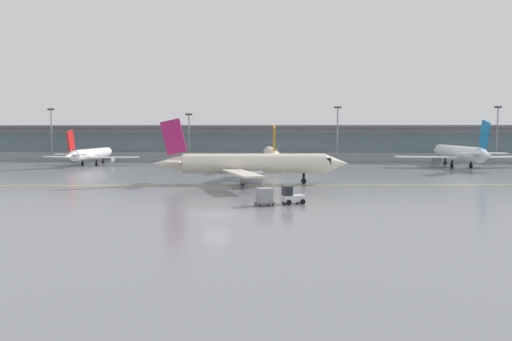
% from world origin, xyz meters
% --- Properties ---
extents(ground_plane, '(400.00, 400.00, 0.00)m').
position_xyz_m(ground_plane, '(0.00, 0.00, 0.00)').
color(ground_plane, slate).
extents(taxiway_centreline_stripe, '(109.68, 9.11, 0.01)m').
position_xyz_m(taxiway_centreline_stripe, '(1.74, 27.16, 0.00)').
color(taxiway_centreline_stripe, yellow).
rests_on(taxiway_centreline_stripe, ground_plane).
extents(terminal_concourse, '(173.22, 11.00, 9.60)m').
position_xyz_m(terminal_concourse, '(0.00, 91.14, 4.92)').
color(terminal_concourse, '#9EA3A8').
rests_on(terminal_concourse, ground_plane).
extents(gate_airplane_0, '(23.82, 25.62, 8.49)m').
position_xyz_m(gate_airplane_0, '(-40.08, 68.53, 2.55)').
color(gate_airplane_0, white).
rests_on(gate_airplane_0, ground_plane).
extents(gate_airplane_1, '(26.46, 28.58, 9.46)m').
position_xyz_m(gate_airplane_1, '(3.04, 64.16, 2.84)').
color(gate_airplane_1, silver).
rests_on(gate_airplane_1, ground_plane).
extents(gate_airplane_2, '(29.19, 31.47, 10.42)m').
position_xyz_m(gate_airplane_2, '(45.10, 67.09, 3.12)').
color(gate_airplane_2, white).
rests_on(gate_airplane_2, ground_plane).
extents(taxiing_regional_jet, '(30.85, 28.60, 10.21)m').
position_xyz_m(taxiing_regional_jet, '(1.35, 29.13, 3.06)').
color(taxiing_regional_jet, silver).
rests_on(taxiing_regional_jet, ground_plane).
extents(baggage_tug, '(2.94, 2.38, 2.10)m').
position_xyz_m(baggage_tug, '(7.53, 7.65, 0.89)').
color(baggage_tug, silver).
rests_on(baggage_tug, ground_plane).
extents(cargo_dolly_lead, '(2.56, 2.29, 1.94)m').
position_xyz_m(cargo_dolly_lead, '(4.51, 6.39, 1.05)').
color(cargo_dolly_lead, '#595B60').
rests_on(cargo_dolly_lead, ground_plane).
extents(apron_light_mast_0, '(1.80, 0.36, 14.08)m').
position_xyz_m(apron_light_mast_0, '(-56.81, 83.35, 7.72)').
color(apron_light_mast_0, gray).
rests_on(apron_light_mast_0, ground_plane).
extents(apron_light_mast_1, '(1.80, 0.36, 12.67)m').
position_xyz_m(apron_light_mast_1, '(-19.38, 83.17, 7.01)').
color(apron_light_mast_1, gray).
rests_on(apron_light_mast_1, ground_plane).
extents(apron_light_mast_2, '(1.80, 0.36, 14.32)m').
position_xyz_m(apron_light_mast_2, '(19.29, 81.86, 7.85)').
color(apron_light_mast_2, gray).
rests_on(apron_light_mast_2, ground_plane).
extents(apron_light_mast_3, '(1.80, 0.36, 14.35)m').
position_xyz_m(apron_light_mast_3, '(59.77, 83.92, 7.87)').
color(apron_light_mast_3, gray).
rests_on(apron_light_mast_3, ground_plane).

